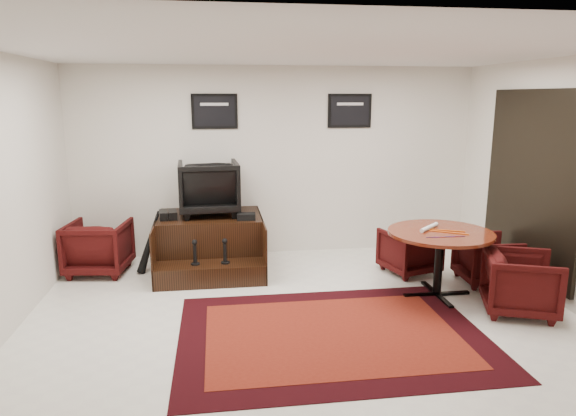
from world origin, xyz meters
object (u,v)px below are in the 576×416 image
(shine_podium, at_px, (211,244))
(meeting_table, at_px, (440,239))
(table_chair_window, at_px, (487,257))
(armchair_side, at_px, (99,245))
(table_chair_back, at_px, (409,249))
(table_chair_corner, at_px, (521,280))
(shine_chair, at_px, (209,185))

(shine_podium, relative_size, meeting_table, 1.20)
(meeting_table, bearing_deg, table_chair_window, 22.81)
(armchair_side, relative_size, table_chair_back, 1.18)
(table_chair_corner, bearing_deg, shine_chair, 78.22)
(shine_podium, xyz_separation_m, shine_chair, (-0.00, 0.15, 0.82))
(meeting_table, relative_size, table_chair_window, 1.79)
(armchair_side, distance_m, table_chair_window, 5.15)
(table_chair_window, bearing_deg, table_chair_back, 62.19)
(table_chair_back, distance_m, table_chair_window, 0.99)
(armchair_side, height_order, meeting_table, meeting_table)
(armchair_side, relative_size, meeting_table, 0.65)
(armchair_side, bearing_deg, meeting_table, 168.69)
(shine_podium, height_order, table_chair_back, shine_podium)
(shine_podium, relative_size, table_chair_back, 2.19)
(table_chair_corner, bearing_deg, table_chair_window, 13.19)
(table_chair_window, bearing_deg, meeting_table, 115.58)
(meeting_table, bearing_deg, armchair_side, 161.25)
(shine_chair, height_order, meeting_table, shine_chair)
(shine_podium, bearing_deg, table_chair_back, -12.36)
(table_chair_corner, bearing_deg, table_chair_back, 47.42)
(shine_chair, distance_m, table_chair_window, 3.83)
(shine_podium, bearing_deg, table_chair_corner, -30.93)
(shine_chair, distance_m, table_chair_back, 2.90)
(armchair_side, xyz_separation_m, table_chair_back, (4.18, -0.58, -0.06))
(table_chair_back, xyz_separation_m, table_chair_corner, (0.72, -1.45, 0.04))
(table_chair_back, bearing_deg, meeting_table, 75.79)
(meeting_table, xyz_separation_m, table_chair_corner, (0.69, -0.60, -0.33))
(table_chair_window, relative_size, table_chair_corner, 0.91)
(shine_podium, distance_m, table_chair_corner, 3.97)
(shine_podium, relative_size, shine_chair, 1.76)
(table_chair_back, bearing_deg, table_chair_corner, 100.04)
(table_chair_window, bearing_deg, armchair_side, 80.60)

